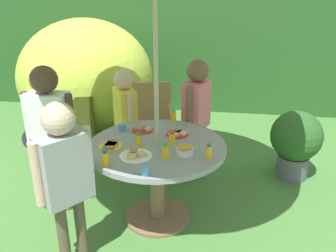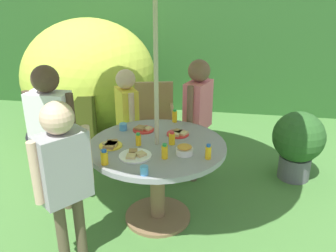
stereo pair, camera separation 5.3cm
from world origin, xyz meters
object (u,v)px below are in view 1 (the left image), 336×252
at_px(juice_bottle_mid_left, 138,140).
at_px(juice_bottle_near_right, 165,152).
at_px(plate_mid_right, 143,129).
at_px(juice_bottle_far_right, 172,138).
at_px(juice_bottle_center_front, 209,152).
at_px(garden_table, 157,162).
at_px(plate_far_left, 177,133).
at_px(snack_bowl, 185,150).
at_px(dome_tent, 87,78).
at_px(potted_plant, 296,141).
at_px(wooden_chair, 152,119).
at_px(child_in_grey_shirt, 64,168).
at_px(juice_bottle_back_edge, 105,158).
at_px(plate_center_back, 111,145).
at_px(child_in_yellow_shirt, 125,110).
at_px(cup_near, 122,127).
at_px(child_in_pink_shirt, 196,105).
at_px(child_in_white_shirt, 50,122).
at_px(juice_bottle_front_edge, 174,116).
at_px(cup_far, 146,171).
at_px(plate_near_left, 136,155).

bearing_deg(juice_bottle_mid_left, juice_bottle_near_right, -37.69).
bearing_deg(juice_bottle_mid_left, plate_mid_right, 96.14).
xyz_separation_m(juice_bottle_far_right, juice_bottle_center_front, (0.32, -0.21, 0.00)).
bearing_deg(garden_table, plate_far_left, 56.37).
bearing_deg(juice_bottle_near_right, garden_table, 113.96).
relative_size(snack_bowl, juice_bottle_far_right, 1.19).
bearing_deg(plate_far_left, plate_mid_right, 171.54).
xyz_separation_m(garden_table, juice_bottle_mid_left, (-0.15, -0.05, 0.22)).
distance_m(garden_table, dome_tent, 2.34).
relative_size(potted_plant, snack_bowl, 5.56).
height_order(wooden_chair, plate_far_left, wooden_chair).
xyz_separation_m(dome_tent, child_in_grey_shirt, (0.82, -2.58, 0.05)).
distance_m(juice_bottle_mid_left, juice_bottle_back_edge, 0.40).
bearing_deg(plate_center_back, child_in_yellow_shirt, 96.87).
bearing_deg(plate_mid_right, juice_bottle_near_right, -60.58).
distance_m(garden_table, cup_near, 0.48).
height_order(garden_table, juice_bottle_near_right, juice_bottle_near_right).
bearing_deg(plate_mid_right, child_in_yellow_shirt, 121.65).
height_order(wooden_chair, juice_bottle_near_right, wooden_chair).
xyz_separation_m(child_in_yellow_shirt, juice_bottle_back_edge, (0.16, -1.15, 0.03)).
height_order(child_in_pink_shirt, child_in_white_shirt, child_in_white_shirt).
height_order(juice_bottle_front_edge, cup_far, juice_bottle_front_edge).
xyz_separation_m(snack_bowl, juice_bottle_far_right, (-0.13, 0.17, 0.02)).
xyz_separation_m(dome_tent, child_in_white_shirt, (0.39, -1.90, 0.09)).
relative_size(potted_plant, juice_bottle_center_front, 6.33).
bearing_deg(cup_far, juice_bottle_back_edge, 162.57).
distance_m(garden_table, wooden_chair, 1.16).
bearing_deg(plate_mid_right, dome_tent, 125.07).
relative_size(plate_center_back, juice_bottle_near_right, 1.58).
relative_size(child_in_white_shirt, cup_near, 19.52).
bearing_deg(juice_bottle_mid_left, child_in_yellow_shirt, 112.31).
relative_size(juice_bottle_far_right, juice_bottle_center_front, 0.95).
bearing_deg(juice_bottle_center_front, juice_bottle_back_edge, -163.77).
xyz_separation_m(child_in_grey_shirt, juice_bottle_front_edge, (0.58, 1.20, -0.03)).
relative_size(plate_near_left, juice_bottle_front_edge, 1.97).
bearing_deg(child_in_yellow_shirt, plate_center_back, -25.66).
bearing_deg(dome_tent, child_in_white_shirt, -87.15).
height_order(garden_table, snack_bowl, snack_bowl).
distance_m(potted_plant, juice_bottle_center_front, 1.51).
bearing_deg(juice_bottle_near_right, dome_tent, 123.78).
bearing_deg(garden_table, juice_bottle_front_edge, 82.46).
height_order(garden_table, potted_plant, potted_plant).
xyz_separation_m(plate_mid_right, juice_bottle_back_edge, (-0.13, -0.69, 0.04)).
xyz_separation_m(wooden_chair, child_in_yellow_shirt, (-0.21, -0.39, 0.24)).
distance_m(snack_bowl, juice_bottle_mid_left, 0.41).
relative_size(garden_table, dome_tent, 0.53).
bearing_deg(plate_far_left, wooden_chair, 114.07).
xyz_separation_m(juice_bottle_near_right, cup_far, (-0.10, -0.27, -0.02)).
distance_m(juice_bottle_far_right, juice_bottle_center_front, 0.38).
distance_m(wooden_chair, plate_center_back, 1.26).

